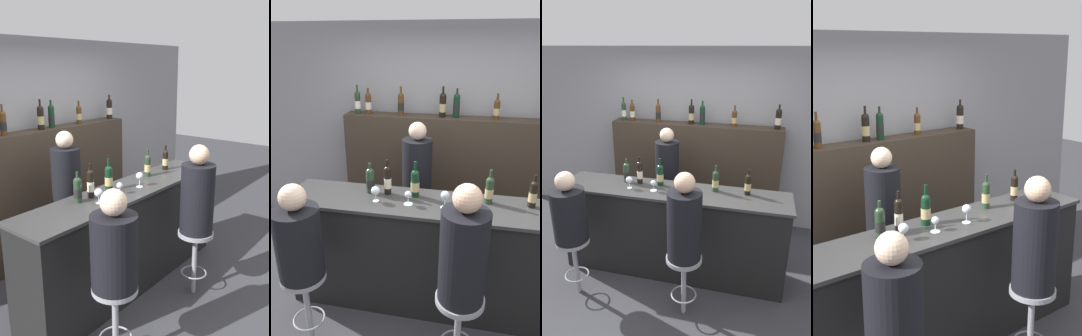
{
  "view_description": "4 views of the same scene",
  "coord_description": "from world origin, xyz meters",
  "views": [
    {
      "loc": [
        -2.76,
        -2.03,
        2.28
      ],
      "look_at": [
        0.06,
        0.21,
        1.29
      ],
      "focal_mm": 40.0,
      "sensor_mm": 36.0,
      "label": 1
    },
    {
      "loc": [
        0.28,
        -2.25,
        2.39
      ],
      "look_at": [
        -0.22,
        0.18,
        1.41
      ],
      "focal_mm": 35.0,
      "sensor_mm": 36.0,
      "label": 2
    },
    {
      "loc": [
        0.9,
        -2.98,
        2.62
      ],
      "look_at": [
        0.03,
        0.32,
        1.32
      ],
      "focal_mm": 35.0,
      "sensor_mm": 36.0,
      "label": 3
    },
    {
      "loc": [
        -2.18,
        -2.5,
        2.46
      ],
      "look_at": [
        0.04,
        0.34,
        1.51
      ],
      "focal_mm": 50.0,
      "sensor_mm": 36.0,
      "label": 4
    }
  ],
  "objects": [
    {
      "name": "wine_bottle_counter_2",
      "position": [
        -0.17,
        0.35,
        1.21
      ],
      "size": [
        0.08,
        0.08,
        0.33
      ],
      "color": "black",
      "rests_on": "bar_counter"
    },
    {
      "name": "back_bar_cabinet",
      "position": [
        0.0,
        1.5,
        0.78
      ],
      "size": [
        2.45,
        0.28,
        1.56
      ],
      "color": "#382D23",
      "rests_on": "ground_plane"
    },
    {
      "name": "guest_seated_left",
      "position": [
        -0.93,
        -0.38,
        1.0
      ],
      "size": [
        0.35,
        0.35,
        0.77
      ],
      "color": "black",
      "rests_on": "bar_stool_left"
    },
    {
      "name": "wall_back",
      "position": [
        0.0,
        1.73,
        1.3
      ],
      "size": [
        6.4,
        0.05,
        2.6
      ],
      "color": "gray",
      "rests_on": "ground_plane"
    },
    {
      "name": "wine_bottle_counter_3",
      "position": [
        0.47,
        0.35,
        1.2
      ],
      "size": [
        0.07,
        0.07,
        0.31
      ],
      "color": "#233823",
      "rests_on": "bar_counter"
    },
    {
      "name": "bartender",
      "position": [
        -0.25,
        0.9,
        0.76
      ],
      "size": [
        0.31,
        0.31,
        1.63
      ],
      "color": "black",
      "rests_on": "ground_plane"
    },
    {
      "name": "wine_bottle_backbar_5",
      "position": [
        0.54,
        1.5,
        1.67
      ],
      "size": [
        0.07,
        0.07,
        0.29
      ],
      "color": "#4C2D14",
      "rests_on": "back_bar_cabinet"
    },
    {
      "name": "wine_bottle_counter_4",
      "position": [
        0.82,
        0.35,
        1.2
      ],
      "size": [
        0.07,
        0.07,
        0.29
      ],
      "color": "black",
      "rests_on": "bar_counter"
    },
    {
      "name": "wine_bottle_backbar_2",
      "position": [
        -0.55,
        1.5,
        1.69
      ],
      "size": [
        0.07,
        0.07,
        0.33
      ],
      "color": "#4C2D14",
      "rests_on": "back_bar_cabinet"
    },
    {
      "name": "guest_seated_right",
      "position": [
        0.29,
        -0.38,
        1.06
      ],
      "size": [
        0.33,
        0.33,
        0.88
      ],
      "color": "black",
      "rests_on": "bar_stool_right"
    },
    {
      "name": "wine_bottle_backbar_4",
      "position": [
        0.1,
        1.5,
        1.69
      ],
      "size": [
        0.08,
        0.08,
        0.33
      ],
      "color": "black",
      "rests_on": "back_bar_cabinet"
    },
    {
      "name": "bar_stool_right",
      "position": [
        0.29,
        -0.38,
        0.53
      ],
      "size": [
        0.35,
        0.35,
        0.68
      ],
      "color": "gray",
      "rests_on": "ground_plane"
    },
    {
      "name": "wine_glass_0",
      "position": [
        -0.49,
        0.19,
        1.18
      ],
      "size": [
        0.08,
        0.08,
        0.14
      ],
      "color": "silver",
      "rests_on": "bar_counter"
    },
    {
      "name": "wine_bottle_counter_1",
      "position": [
        -0.42,
        0.35,
        1.22
      ],
      "size": [
        0.07,
        0.07,
        0.33
      ],
      "color": "black",
      "rests_on": "bar_counter"
    },
    {
      "name": "wine_bottle_backbar_3",
      "position": [
        -0.06,
        1.5,
        1.7
      ],
      "size": [
        0.08,
        0.08,
        0.35
      ],
      "color": "black",
      "rests_on": "back_bar_cabinet"
    },
    {
      "name": "wine_bottle_counter_0",
      "position": [
        -0.59,
        0.35,
        1.2
      ],
      "size": [
        0.08,
        0.08,
        0.29
      ],
      "color": "#233823",
      "rests_on": "bar_counter"
    },
    {
      "name": "wine_bottle_backbar_6",
      "position": [
        1.12,
        1.5,
        1.69
      ],
      "size": [
        0.08,
        0.08,
        0.33
      ],
      "color": "black",
      "rests_on": "back_bar_cabinet"
    },
    {
      "name": "bar_counter",
      "position": [
        0.0,
        0.25,
        0.54
      ],
      "size": [
        2.62,
        0.55,
        1.08
      ],
      "color": "black",
      "rests_on": "ground_plane"
    },
    {
      "name": "wine_glass_2",
      "position": [
        0.11,
        0.19,
        1.19
      ],
      "size": [
        0.07,
        0.07,
        0.15
      ],
      "color": "silver",
      "rests_on": "bar_counter"
    },
    {
      "name": "wine_glass_1",
      "position": [
        -0.2,
        0.19,
        1.16
      ],
      "size": [
        0.08,
        0.08,
        0.12
      ],
      "color": "silver",
      "rests_on": "bar_counter"
    }
  ]
}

